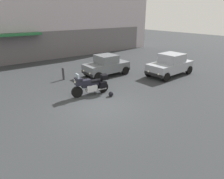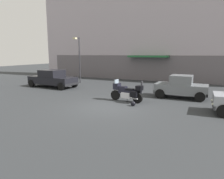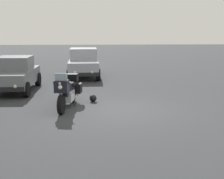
{
  "view_description": "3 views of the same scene",
  "coord_description": "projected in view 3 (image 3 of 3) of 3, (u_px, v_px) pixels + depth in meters",
  "views": [
    {
      "loc": [
        -4.88,
        -7.41,
        4.41
      ],
      "look_at": [
        0.77,
        0.13,
        0.74
      ],
      "focal_mm": 31.26,
      "sensor_mm": 36.0,
      "label": 1
    },
    {
      "loc": [
        5.13,
        -10.1,
        3.0
      ],
      "look_at": [
        -0.09,
        0.73,
        0.89
      ],
      "focal_mm": 32.86,
      "sensor_mm": 36.0,
      "label": 2
    },
    {
      "loc": [
        -9.91,
        0.62,
        2.82
      ],
      "look_at": [
        -0.33,
        0.17,
        0.81
      ],
      "focal_mm": 47.48,
      "sensor_mm": 36.0,
      "label": 3
    }
  ],
  "objects": [
    {
      "name": "helmet",
      "position": [
        93.0,
        98.0,
        11.42
      ],
      "size": [
        0.28,
        0.28,
        0.28
      ],
      "primitive_type": "sphere",
      "color": "black",
      "rests_on": "ground"
    },
    {
      "name": "car_hatchback_near",
      "position": [
        84.0,
        63.0,
        17.18
      ],
      "size": [
        3.93,
        1.91,
        1.64
      ],
      "rotation": [
        0.0,
        0.0,
        3.18
      ],
      "color": "#9EA3AD",
      "rests_on": "ground"
    },
    {
      "name": "ground_plane",
      "position": [
        116.0,
        110.0,
        10.29
      ],
      "size": [
        80.0,
        80.0,
        0.0
      ],
      "primitive_type": "plane",
      "color": "#2D3033"
    },
    {
      "name": "motorcycle",
      "position": [
        67.0,
        90.0,
        10.54
      ],
      "size": [
        2.26,
        0.9,
        1.36
      ],
      "rotation": [
        0.0,
        0.0,
        3.0
      ],
      "color": "black",
      "rests_on": "ground"
    },
    {
      "name": "car_compact_side",
      "position": [
        15.0,
        74.0,
        13.25
      ],
      "size": [
        3.48,
        1.71,
        1.56
      ],
      "rotation": [
        0.0,
        0.0,
        3.15
      ],
      "color": "slate",
      "rests_on": "ground"
    }
  ]
}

